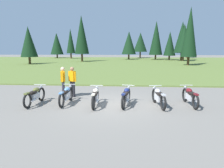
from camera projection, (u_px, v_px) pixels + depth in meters
name	position (u px, v px, depth m)	size (l,w,h in m)	color
ground_plane	(111.00, 105.00, 10.17)	(140.00, 140.00, 0.00)	slate
grass_moorland	(123.00, 63.00, 36.55)	(80.00, 44.00, 0.10)	#5B7033
forest_treeline	(146.00, 40.00, 43.29)	(42.10, 27.79, 8.64)	#47331E
motorcycle_olive	(35.00, 95.00, 10.15)	(0.62, 2.10, 0.88)	black
motorcycle_sky_blue	(66.00, 95.00, 10.25)	(0.62, 2.10, 0.88)	black
motorcycle_cream	(95.00, 97.00, 9.92)	(0.62, 2.10, 0.88)	black
motorcycle_navy	(126.00, 96.00, 9.98)	(0.63, 2.09, 0.88)	black
motorcycle_silver	(158.00, 97.00, 9.85)	(0.65, 2.09, 0.88)	black
motorcycle_maroon	(190.00, 96.00, 9.98)	(0.62, 2.10, 0.88)	black
rider_checking_bike	(63.00, 80.00, 11.55)	(0.30, 0.54, 1.67)	#2D2D38
rider_in_hivis_vest	(72.00, 80.00, 11.63)	(0.49, 0.37, 1.67)	black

